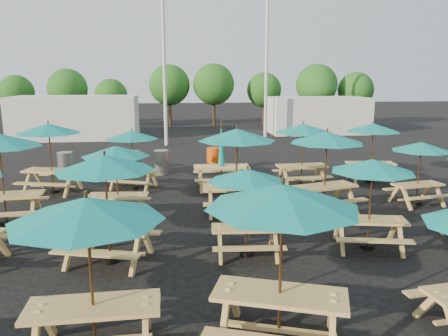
{
  "coord_description": "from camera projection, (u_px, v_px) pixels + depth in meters",
  "views": [
    {
      "loc": [
        -1.66,
        -12.29,
        3.97
      ],
      "look_at": [
        0.0,
        1.5,
        1.1
      ],
      "focal_mm": 35.0,
      "sensor_mm": 36.0,
      "label": 1
    }
  ],
  "objects": [
    {
      "name": "ground",
      "position": [
        230.0,
        214.0,
        12.95
      ],
      "size": [
        120.0,
        120.0,
        0.0
      ],
      "primitive_type": "plane",
      "color": "black",
      "rests_on": "ground"
    },
    {
      "name": "picnic_unit_3",
      "position": [
        49.0,
        133.0,
        14.98
      ],
      "size": [
        2.68,
        2.68,
        2.47
      ],
      "rotation": [
        0.0,
        0.0,
        -0.26
      ],
      "color": "tan",
      "rests_on": "ground"
    },
    {
      "name": "picnic_unit_4",
      "position": [
        87.0,
        219.0,
        5.95
      ],
      "size": [
        2.19,
        2.19,
        2.41
      ],
      "rotation": [
        0.0,
        0.0,
        0.02
      ],
      "color": "tan",
      "rests_on": "ground"
    },
    {
      "name": "picnic_unit_5",
      "position": [
        105.0,
        169.0,
        9.19
      ],
      "size": [
        2.66,
        2.66,
        2.41
      ],
      "rotation": [
        0.0,
        0.0,
        -0.29
      ],
      "color": "tan",
      "rests_on": "ground"
    },
    {
      "name": "picnic_unit_6",
      "position": [
        116.0,
        155.0,
        12.17
      ],
      "size": [
        2.06,
        2.06,
        2.14
      ],
      "rotation": [
        0.0,
        0.0,
        -0.09
      ],
      "color": "tan",
      "rests_on": "ground"
    },
    {
      "name": "picnic_unit_7",
      "position": [
        132.0,
        138.0,
        15.53
      ],
      "size": [
        2.44,
        2.44,
        2.16
      ],
      "rotation": [
        0.0,
        0.0,
        -0.34
      ],
      "color": "tan",
      "rests_on": "ground"
    },
    {
      "name": "picnic_unit_8",
      "position": [
        282.0,
        206.0,
        6.2
      ],
      "size": [
        2.87,
        2.87,
        2.53
      ],
      "rotation": [
        0.0,
        0.0,
        -0.35
      ],
      "color": "tan",
      "rests_on": "ground"
    },
    {
      "name": "picnic_unit_9",
      "position": [
        248.0,
        180.0,
        9.61
      ],
      "size": [
        1.93,
        1.93,
        2.03
      ],
      "rotation": [
        0.0,
        0.0,
        -0.07
      ],
      "color": "tan",
      "rests_on": "ground"
    },
    {
      "name": "picnic_unit_10",
      "position": [
        237.0,
        140.0,
        12.63
      ],
      "size": [
        2.42,
        2.42,
        2.56
      ],
      "rotation": [
        0.0,
        0.0,
        -0.07
      ],
      "color": "tan",
      "rests_on": "ground"
    },
    {
      "name": "picnic_unit_11",
      "position": [
        221.0,
        161.0,
        15.75
      ],
      "size": [
        2.02,
        1.77,
        2.54
      ],
      "rotation": [
        0.0,
        0.0,
        -0.02
      ],
      "color": "tan",
      "rests_on": "ground"
    },
    {
      "name": "picnic_unit_13",
      "position": [
        372.0,
        171.0,
        10.0
      ],
      "size": [
        2.28,
        2.28,
        2.18
      ],
      "rotation": [
        0.0,
        0.0,
        -0.21
      ],
      "color": "tan",
      "rests_on": "ground"
    },
    {
      "name": "picnic_unit_14",
      "position": [
        327.0,
        142.0,
        12.77
      ],
      "size": [
        2.69,
        2.69,
        2.46
      ],
      "rotation": [
        0.0,
        0.0,
        0.27
      ],
      "color": "tan",
      "rests_on": "ground"
    },
    {
      "name": "picnic_unit_15",
      "position": [
        303.0,
        132.0,
        16.03
      ],
      "size": [
        2.2,
        2.2,
        2.36
      ],
      "rotation": [
        0.0,
        0.0,
        0.05
      ],
      "color": "tan",
      "rests_on": "ground"
    },
    {
      "name": "picnic_unit_18",
      "position": [
        421.0,
        150.0,
        13.63
      ],
      "size": [
        2.07,
        2.07,
        2.03
      ],
      "rotation": [
        0.0,
        0.0,
        0.16
      ],
      "color": "tan",
      "rests_on": "ground"
    },
    {
      "name": "picnic_unit_19",
      "position": [
        373.0,
        131.0,
        16.59
      ],
      "size": [
        2.29,
        2.29,
        2.3
      ],
      "rotation": [
        0.0,
        0.0,
        -0.13
      ],
      "color": "tan",
      "rests_on": "ground"
    },
    {
      "name": "waste_bin_0",
      "position": [
        66.0,
        164.0,
        17.86
      ],
      "size": [
        0.63,
        0.63,
        1.01
      ],
      "primitive_type": "cylinder",
      "color": "gray",
      "rests_on": "ground"
    },
    {
      "name": "waste_bin_1",
      "position": [
        113.0,
        161.0,
        18.54
      ],
      "size": [
        0.63,
        0.63,
        1.01
      ],
      "primitive_type": "cylinder",
      "color": "gray",
      "rests_on": "ground"
    },
    {
      "name": "waste_bin_2",
      "position": [
        133.0,
        163.0,
        18.17
      ],
      "size": [
        0.63,
        0.63,
        1.01
      ],
      "primitive_type": "cylinder",
      "color": "#177F1A",
      "rests_on": "ground"
    },
    {
      "name": "waste_bin_3",
      "position": [
        162.0,
        162.0,
        18.34
      ],
      "size": [
        0.63,
        0.63,
        1.01
      ],
      "primitive_type": "cylinder",
      "color": "gray",
      "rests_on": "ground"
    },
    {
      "name": "waste_bin_4",
      "position": [
        214.0,
        159.0,
        18.99
      ],
      "size": [
        0.63,
        0.63,
        1.01
      ],
      "primitive_type": "cylinder",
      "color": "#E94D0D",
      "rests_on": "ground"
    },
    {
      "name": "mast_0",
      "position": [
        164.0,
        42.0,
        25.12
      ],
      "size": [
        0.2,
        0.2,
        12.0
      ],
      "primitive_type": "cylinder",
      "color": "silver",
      "rests_on": "ground"
    },
    {
      "name": "mast_1",
      "position": [
        267.0,
        46.0,
        27.82
      ],
      "size": [
        0.2,
        0.2,
        12.0
      ],
      "primitive_type": "cylinder",
      "color": "silver",
      "rests_on": "ground"
    },
    {
      "name": "event_tent_0",
      "position": [
        76.0,
        117.0,
        29.23
      ],
      "size": [
        8.0,
        4.0,
        2.8
      ],
      "primitive_type": "cube",
      "color": "silver",
      "rests_on": "ground"
    },
    {
      "name": "event_tent_1",
      "position": [
        316.0,
        115.0,
        32.22
      ],
      "size": [
        7.0,
        4.0,
        2.6
      ],
      "primitive_type": "cube",
      "color": "silver",
      "rests_on": "ground"
    },
    {
      "name": "tree_0",
      "position": [
        16.0,
        92.0,
        35.28
      ],
      "size": [
        2.8,
        2.8,
        4.24
      ],
      "color": "#382314",
      "rests_on": "ground"
    },
    {
      "name": "tree_1",
      "position": [
        68.0,
        89.0,
        34.41
      ],
      "size": [
        3.11,
        3.11,
        4.72
      ],
      "color": "#382314",
      "rests_on": "ground"
    },
    {
      "name": "tree_2",
      "position": [
        111.0,
        95.0,
        34.67
      ],
      "size": [
        2.59,
        2.59,
        3.93
      ],
      "color": "#382314",
      "rests_on": "ground"
    },
    {
      "name": "tree_3",
      "position": [
        169.0,
        85.0,
        36.09
      ],
      "size": [
        3.36,
        3.36,
        5.09
      ],
      "color": "#382314",
      "rests_on": "ground"
    },
    {
      "name": "tree_4",
      "position": [
        214.0,
        84.0,
        36.06
      ],
      "size": [
        3.41,
        3.41,
        5.17
      ],
      "color": "#382314",
      "rests_on": "ground"
    },
    {
      "name": "tree_5",
      "position": [
        264.0,
        90.0,
        37.07
      ],
      "size": [
        2.94,
        2.94,
        4.45
      ],
      "color": "#382314",
      "rests_on": "ground"
    },
    {
      "name": "tree_6",
      "position": [
        317.0,
        85.0,
        35.72
      ],
      "size": [
        3.38,
        3.38,
        5.13
      ],
      "color": "#382314",
      "rests_on": "ground"
    },
    {
      "name": "tree_7",
      "position": [
        356.0,
        90.0,
        36.23
      ],
      "size": [
        2.95,
        2.95,
        4.48
      ],
      "color": "#382314",
      "rests_on": "ground"
    }
  ]
}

